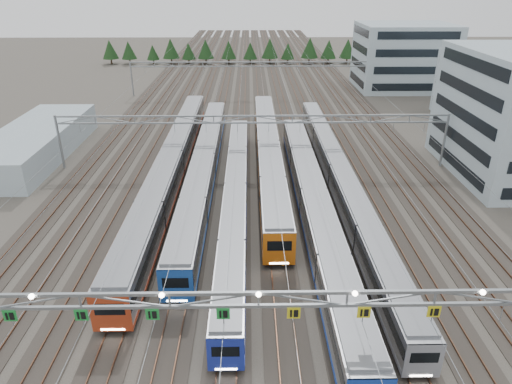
{
  "coord_description": "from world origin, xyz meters",
  "views": [
    {
      "loc": [
        -0.49,
        -23.03,
        25.73
      ],
      "look_at": [
        0.19,
        23.84,
        3.5
      ],
      "focal_mm": 32.0,
      "sensor_mm": 36.0,
      "label": 1
    }
  ],
  "objects_px": {
    "train_b": "(204,165)",
    "gantry_mid": "(253,126)",
    "gantry_near": "(258,303)",
    "train_a": "(172,163)",
    "train_d": "(268,152)",
    "west_shed": "(35,142)",
    "train_c": "(235,195)",
    "gantry_far": "(251,68)",
    "depot_bldg_north": "(403,57)",
    "train_f": "(339,175)",
    "train_e": "(313,202)",
    "depot_bldg_mid": "(485,88)"
  },
  "relations": [
    {
      "from": "train_c",
      "to": "depot_bldg_north",
      "type": "xyz_separation_m",
      "value": [
        39.94,
        66.46,
        5.75
      ]
    },
    {
      "from": "train_f",
      "to": "gantry_mid",
      "type": "relative_size",
      "value": 1.14
    },
    {
      "from": "depot_bldg_north",
      "to": "west_shed",
      "type": "relative_size",
      "value": 0.73
    },
    {
      "from": "train_d",
      "to": "west_shed",
      "type": "xyz_separation_m",
      "value": [
        -36.35,
        5.14,
        -0.11
      ]
    },
    {
      "from": "train_d",
      "to": "gantry_mid",
      "type": "bearing_deg",
      "value": -179.29
    },
    {
      "from": "gantry_mid",
      "to": "train_f",
      "type": "bearing_deg",
      "value": -35.52
    },
    {
      "from": "train_c",
      "to": "train_d",
      "type": "distance_m",
      "value": 14.37
    },
    {
      "from": "train_d",
      "to": "depot_bldg_north",
      "type": "xyz_separation_m",
      "value": [
        35.44,
        52.82,
        5.4
      ]
    },
    {
      "from": "gantry_near",
      "to": "gantry_far",
      "type": "distance_m",
      "value": 85.12
    },
    {
      "from": "gantry_near",
      "to": "train_a",
      "type": "bearing_deg",
      "value": 107.31
    },
    {
      "from": "gantry_far",
      "to": "depot_bldg_mid",
      "type": "bearing_deg",
      "value": -24.93
    },
    {
      "from": "train_b",
      "to": "train_d",
      "type": "xyz_separation_m",
      "value": [
        9.0,
        4.75,
        0.1
      ]
    },
    {
      "from": "gantry_mid",
      "to": "gantry_near",
      "type": "bearing_deg",
      "value": -90.07
    },
    {
      "from": "train_e",
      "to": "train_f",
      "type": "height_order",
      "value": "train_e"
    },
    {
      "from": "gantry_near",
      "to": "depot_bldg_mid",
      "type": "distance_m",
      "value": 78.42
    },
    {
      "from": "west_shed",
      "to": "depot_bldg_mid",
      "type": "bearing_deg",
      "value": 13.48
    },
    {
      "from": "train_a",
      "to": "gantry_mid",
      "type": "xyz_separation_m",
      "value": [
        11.25,
        4.18,
        4.06
      ]
    },
    {
      "from": "train_b",
      "to": "train_c",
      "type": "bearing_deg",
      "value": -63.15
    },
    {
      "from": "train_e",
      "to": "gantry_mid",
      "type": "height_order",
      "value": "gantry_mid"
    },
    {
      "from": "gantry_mid",
      "to": "depot_bldg_north",
      "type": "xyz_separation_m",
      "value": [
        37.69,
        52.85,
        1.33
      ]
    },
    {
      "from": "train_c",
      "to": "train_e",
      "type": "bearing_deg",
      "value": -16.97
    },
    {
      "from": "gantry_near",
      "to": "depot_bldg_north",
      "type": "xyz_separation_m",
      "value": [
        37.73,
        92.97,
        0.63
      ]
    },
    {
      "from": "train_a",
      "to": "depot_bldg_north",
      "type": "height_order",
      "value": "depot_bldg_north"
    },
    {
      "from": "gantry_far",
      "to": "depot_bldg_north",
      "type": "bearing_deg",
      "value": 11.77
    },
    {
      "from": "train_b",
      "to": "gantry_mid",
      "type": "xyz_separation_m",
      "value": [
        6.75,
        4.73,
        4.17
      ]
    },
    {
      "from": "train_f",
      "to": "gantry_near",
      "type": "height_order",
      "value": "gantry_near"
    },
    {
      "from": "train_f",
      "to": "west_shed",
      "type": "relative_size",
      "value": 2.15
    },
    {
      "from": "gantry_mid",
      "to": "train_c",
      "type": "bearing_deg",
      "value": -99.38
    },
    {
      "from": "gantry_near",
      "to": "west_shed",
      "type": "xyz_separation_m",
      "value": [
        -34.06,
        45.29,
        -4.88
      ]
    },
    {
      "from": "train_f",
      "to": "west_shed",
      "type": "xyz_separation_m",
      "value": [
        -45.35,
        13.2,
        0.2
      ]
    },
    {
      "from": "train_d",
      "to": "gantry_near",
      "type": "distance_m",
      "value": 40.49
    },
    {
      "from": "train_c",
      "to": "train_f",
      "type": "distance_m",
      "value": 14.61
    },
    {
      "from": "train_a",
      "to": "gantry_far",
      "type": "height_order",
      "value": "gantry_far"
    },
    {
      "from": "depot_bldg_mid",
      "to": "west_shed",
      "type": "bearing_deg",
      "value": -166.52
    },
    {
      "from": "train_c",
      "to": "gantry_far",
      "type": "distance_m",
      "value": 58.82
    },
    {
      "from": "train_d",
      "to": "gantry_far",
      "type": "distance_m",
      "value": 45.21
    },
    {
      "from": "gantry_mid",
      "to": "depot_bldg_mid",
      "type": "distance_m",
      "value": 51.0
    },
    {
      "from": "depot_bldg_mid",
      "to": "depot_bldg_north",
      "type": "relative_size",
      "value": 0.73
    },
    {
      "from": "train_a",
      "to": "train_b",
      "type": "bearing_deg",
      "value": -6.97
    },
    {
      "from": "depot_bldg_mid",
      "to": "depot_bldg_north",
      "type": "height_order",
      "value": "depot_bldg_north"
    },
    {
      "from": "train_c",
      "to": "train_d",
      "type": "bearing_deg",
      "value": 71.75
    },
    {
      "from": "depot_bldg_mid",
      "to": "west_shed",
      "type": "height_order",
      "value": "depot_bldg_mid"
    },
    {
      "from": "depot_bldg_north",
      "to": "train_f",
      "type": "bearing_deg",
      "value": -113.47
    },
    {
      "from": "gantry_far",
      "to": "gantry_near",
      "type": "bearing_deg",
      "value": -90.03
    },
    {
      "from": "train_f",
      "to": "depot_bldg_north",
      "type": "xyz_separation_m",
      "value": [
        26.44,
        60.88,
        5.72
      ]
    },
    {
      "from": "train_b",
      "to": "west_shed",
      "type": "relative_size",
      "value": 1.82
    },
    {
      "from": "train_b",
      "to": "gantry_far",
      "type": "height_order",
      "value": "gantry_far"
    },
    {
      "from": "train_e",
      "to": "depot_bldg_mid",
      "type": "distance_m",
      "value": 55.79
    },
    {
      "from": "train_d",
      "to": "depot_bldg_mid",
      "type": "relative_size",
      "value": 3.33
    },
    {
      "from": "train_b",
      "to": "train_c",
      "type": "relative_size",
      "value": 1.06
    }
  ]
}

